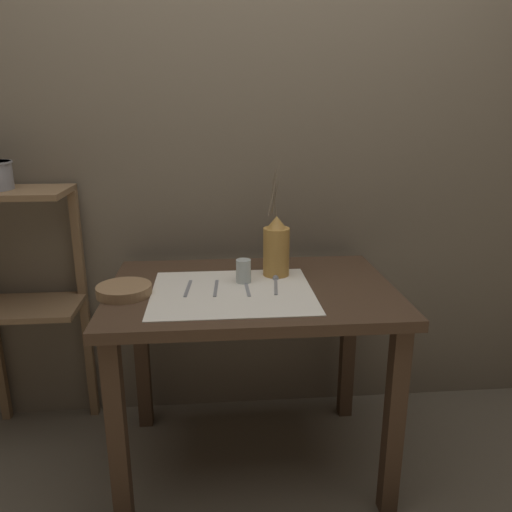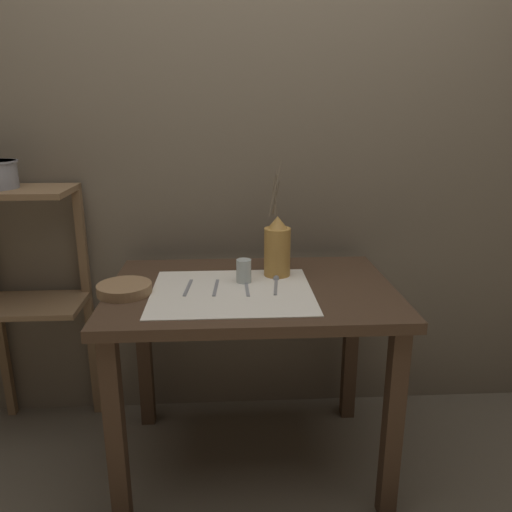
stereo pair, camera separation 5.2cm
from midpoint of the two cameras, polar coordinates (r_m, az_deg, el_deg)
The scene contains 12 objects.
ground_plane at distance 2.27m, azimuth -1.17°, elevation -22.36°, with size 12.00×12.00×0.00m, color brown.
stone_wall_back at distance 2.26m, azimuth -2.18°, elevation 10.75°, with size 7.00×0.06×2.40m.
wooden_table at distance 1.93m, azimuth -1.28°, elevation -6.85°, with size 1.07×0.73×0.78m.
wooden_shelf_unit at distance 2.34m, azimuth -25.52°, elevation -1.54°, with size 0.45×0.30×1.12m.
linen_cloth at distance 1.83m, azimuth -3.54°, elevation -4.13°, with size 0.59×0.49×0.00m.
pitcher_with_flowers at distance 1.97m, azimuth 1.57°, elevation 0.91°, with size 0.10×0.10×0.46m.
wooden_bowl at distance 1.86m, azimuth -15.63°, elevation -3.79°, with size 0.20×0.20×0.04m.
glass_tumbler_near at distance 1.91m, azimuth -2.23°, elevation -1.72°, with size 0.06×0.06×0.09m.
fork_outer at distance 1.87m, azimuth -8.58°, elevation -3.67°, with size 0.03×0.17×0.00m.
knife_center at distance 1.86m, azimuth -5.41°, elevation -3.67°, with size 0.02×0.17×0.00m.
fork_inner at distance 1.86m, azimuth -1.85°, elevation -3.66°, with size 0.02×0.17×0.00m.
spoon_inner at distance 1.92m, azimuth 1.49°, elevation -2.90°, with size 0.04×0.18×0.02m.
Camera 1 is at (-0.14, -1.76, 1.43)m, focal length 35.00 mm.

